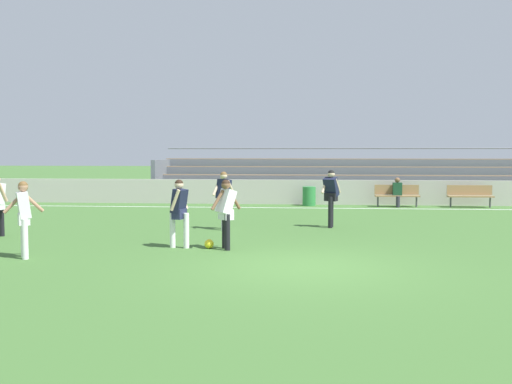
% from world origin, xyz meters
% --- Properties ---
extents(ground_plane, '(160.00, 160.00, 0.00)m').
position_xyz_m(ground_plane, '(0.00, 0.00, 0.00)').
color(ground_plane, '#3D662D').
extents(field_line_sideline, '(44.00, 0.12, 0.01)m').
position_xyz_m(field_line_sideline, '(0.00, 12.14, 0.00)').
color(field_line_sideline, white).
rests_on(field_line_sideline, ground).
extents(sideline_wall, '(48.00, 0.16, 1.06)m').
position_xyz_m(sideline_wall, '(0.00, 13.80, 0.53)').
color(sideline_wall, '#BCB7AD').
rests_on(sideline_wall, ground).
extents(bleacher_stand, '(21.53, 3.49, 2.46)m').
position_xyz_m(bleacher_stand, '(3.66, 16.61, 1.04)').
color(bleacher_stand, '#897051').
rests_on(bleacher_stand, ground).
extents(bench_near_bin, '(1.80, 0.40, 0.90)m').
position_xyz_m(bench_near_bin, '(6.68, 13.03, 0.55)').
color(bench_near_bin, '#99754C').
rests_on(bench_near_bin, ground).
extents(bench_far_left, '(1.80, 0.40, 0.90)m').
position_xyz_m(bench_far_left, '(3.75, 13.03, 0.55)').
color(bench_far_left, '#99754C').
rests_on(bench_far_left, ground).
extents(trash_bin, '(0.55, 0.55, 0.80)m').
position_xyz_m(trash_bin, '(0.15, 13.21, 0.40)').
color(trash_bin, '#2D7F3D').
rests_on(trash_bin, ground).
extents(spectator_seated, '(0.36, 0.42, 1.21)m').
position_xyz_m(spectator_seated, '(3.75, 12.92, 0.70)').
color(spectator_seated, '#2D2D38').
rests_on(spectator_seated, ground).
extents(player_dark_wide_right, '(0.47, 0.56, 1.61)m').
position_xyz_m(player_dark_wide_right, '(-2.92, 2.07, 0.95)').
color(player_dark_wide_right, white).
rests_on(player_dark_wide_right, ground).
extents(player_white_on_ball, '(0.69, 0.54, 1.62)m').
position_xyz_m(player_white_on_ball, '(-1.80, 1.95, 0.96)').
color(player_white_on_ball, black).
rests_on(player_white_on_ball, ground).
extents(player_white_challenging, '(0.75, 0.49, 1.64)m').
position_xyz_m(player_white_challenging, '(-5.92, 0.47, 0.97)').
color(player_white_challenging, white).
rests_on(player_white_challenging, ground).
extents(player_dark_pressing_high, '(0.62, 0.52, 1.72)m').
position_xyz_m(player_dark_pressing_high, '(0.78, 6.15, 1.03)').
color(player_dark_pressing_high, black).
rests_on(player_dark_pressing_high, ground).
extents(player_dark_deep_cover, '(0.67, 0.48, 1.69)m').
position_xyz_m(player_dark_deep_cover, '(-2.35, 5.40, 1.01)').
color(player_dark_deep_cover, white).
rests_on(player_dark_deep_cover, ground).
extents(soccer_ball, '(0.22, 0.22, 0.22)m').
position_xyz_m(soccer_ball, '(-2.21, 2.02, 0.11)').
color(soccer_ball, yellow).
rests_on(soccer_ball, ground).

